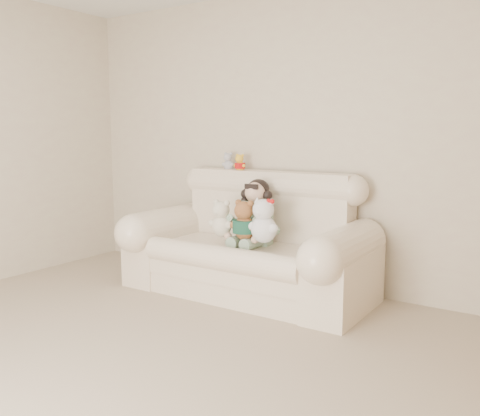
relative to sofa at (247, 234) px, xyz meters
name	(u,v)px	position (x,y,z in m)	size (l,w,h in m)	color
floor	(58,394)	(0.10, -2.00, -0.52)	(5.00, 5.00, 0.00)	#816D5B
wall_back	(287,140)	(0.10, 0.50, 0.78)	(4.50, 4.50, 0.00)	beige
sofa	(247,234)	(0.00, 0.00, 0.00)	(2.10, 0.95, 1.03)	beige
seated_child	(256,211)	(0.04, 0.08, 0.19)	(0.34, 0.41, 0.57)	#306A3B
brown_teddy	(244,216)	(0.06, -0.13, 0.18)	(0.25, 0.19, 0.38)	brown
white_cat	(264,216)	(0.25, -0.14, 0.20)	(0.27, 0.21, 0.42)	white
cream_teddy	(222,215)	(-0.16, -0.13, 0.17)	(0.23, 0.18, 0.37)	beige
yellow_mini_bear	(240,161)	(-0.29, 0.34, 0.59)	(0.12, 0.09, 0.19)	#FFB035
grey_mini_plush	(229,160)	(-0.44, 0.37, 0.60)	(0.13, 0.10, 0.20)	#B5B6BC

